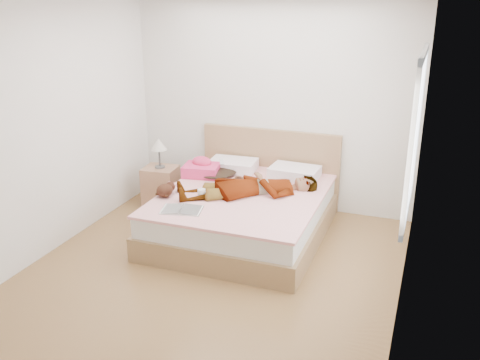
% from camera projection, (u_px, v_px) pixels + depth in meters
% --- Properties ---
extents(ground, '(4.00, 4.00, 0.00)m').
position_uv_depth(ground, '(210.00, 273.00, 5.32)').
color(ground, '#4F3118').
rests_on(ground, ground).
extents(woman, '(1.70, 1.35, 0.22)m').
position_uv_depth(woman, '(250.00, 183.00, 5.97)').
color(woman, white).
rests_on(woman, bed).
extents(hair, '(0.48, 0.58, 0.09)m').
position_uv_depth(hair, '(218.00, 171.00, 6.57)').
color(hair, black).
rests_on(hair, bed).
extents(phone, '(0.09, 0.10, 0.05)m').
position_uv_depth(phone, '(222.00, 162.00, 6.46)').
color(phone, silver).
rests_on(phone, bed).
extents(room_shell, '(4.00, 4.00, 4.00)m').
position_uv_depth(room_shell, '(415.00, 136.00, 4.50)').
color(room_shell, white).
rests_on(room_shell, ground).
extents(bed, '(1.80, 2.08, 1.00)m').
position_uv_depth(bed, '(246.00, 210.00, 6.14)').
color(bed, brown).
rests_on(bed, ground).
extents(towel, '(0.48, 0.41, 0.22)m').
position_uv_depth(towel, '(202.00, 168.00, 6.53)').
color(towel, '#FF4579').
rests_on(towel, bed).
extents(magazine, '(0.47, 0.36, 0.02)m').
position_uv_depth(magazine, '(182.00, 210.00, 5.52)').
color(magazine, white).
rests_on(magazine, bed).
extents(coffee_mug, '(0.13, 0.11, 0.10)m').
position_uv_depth(coffee_mug, '(202.00, 193.00, 5.84)').
color(coffee_mug, white).
rests_on(coffee_mug, bed).
extents(plush_toy, '(0.20, 0.28, 0.14)m').
position_uv_depth(plush_toy, '(166.00, 190.00, 5.88)').
color(plush_toy, black).
rests_on(plush_toy, bed).
extents(nightstand, '(0.45, 0.41, 0.89)m').
position_uv_depth(nightstand, '(161.00, 183.00, 6.92)').
color(nightstand, '#915E43').
rests_on(nightstand, ground).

